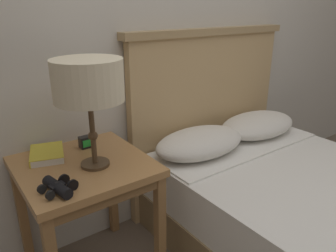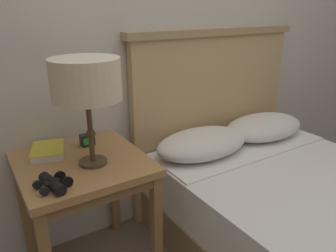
# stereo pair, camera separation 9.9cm
# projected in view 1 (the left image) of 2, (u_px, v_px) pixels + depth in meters

# --- Properties ---
(wall_back) EXTENTS (8.00, 0.06, 2.60)m
(wall_back) POSITION_uv_depth(u_px,v_px,m) (161.00, 12.00, 1.91)
(wall_back) COLOR beige
(wall_back) RESTS_ON ground_plane
(nightstand) EXTENTS (0.58, 0.58, 0.65)m
(nightstand) POSITION_uv_depth(u_px,v_px,m) (85.00, 179.00, 1.55)
(nightstand) COLOR #AD7A47
(nightstand) RESTS_ON ground_plane
(bed) EXTENTS (1.29, 1.98, 1.20)m
(bed) POSITION_uv_depth(u_px,v_px,m) (316.00, 217.00, 1.73)
(bed) COLOR olive
(bed) RESTS_ON ground_plane
(table_lamp) EXTENTS (0.30, 0.30, 0.48)m
(table_lamp) POSITION_uv_depth(u_px,v_px,m) (88.00, 82.00, 1.37)
(table_lamp) COLOR #4C3823
(table_lamp) RESTS_ON nightstand
(book_on_nightstand) EXTENTS (0.20, 0.24, 0.04)m
(book_on_nightstand) POSITION_uv_depth(u_px,v_px,m) (46.00, 154.00, 1.57)
(book_on_nightstand) COLOR silver
(book_on_nightstand) RESTS_ON nightstand
(binoculars_pair) EXTENTS (0.15, 0.16, 0.05)m
(binoculars_pair) POSITION_uv_depth(u_px,v_px,m) (58.00, 187.00, 1.28)
(binoculars_pair) COLOR black
(binoculars_pair) RESTS_ON nightstand
(alarm_clock) EXTENTS (0.07, 0.05, 0.06)m
(alarm_clock) POSITION_uv_depth(u_px,v_px,m) (86.00, 142.00, 1.68)
(alarm_clock) COLOR black
(alarm_clock) RESTS_ON nightstand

